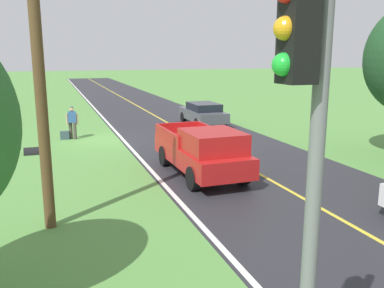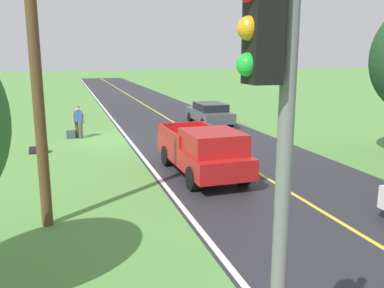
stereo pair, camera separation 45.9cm
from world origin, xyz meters
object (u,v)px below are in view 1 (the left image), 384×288
Objects in this scene: suitcase_carried at (65,135)px; utility_pole_roadside at (39,72)px; pickup_truck_passing at (203,150)px; sedan_near_oncoming at (203,113)px; traffic_light_mast at (304,140)px; hitchhiker_walking at (72,120)px.

utility_pole_roadside reaches higher than suitcase_carried.
sedan_near_oncoming is (-3.99, -10.64, -0.21)m from pickup_truck_passing.
sedan_near_oncoming is at bearing -110.57° from pickup_truck_passing.
pickup_truck_passing is 1.05× the size of traffic_light_mast.
hitchhiker_walking reaches higher than sedan_near_oncoming.
suitcase_carried is 9.81m from pickup_truck_passing.
suitcase_carried is at bearing -84.99° from traffic_light_mast.
utility_pole_roadside is (9.35, 13.67, 3.21)m from sedan_near_oncoming.
suitcase_carried is 0.10× the size of sedan_near_oncoming.
utility_pole_roadside is at bearing -71.11° from traffic_light_mast.
pickup_truck_passing is (-4.10, 8.72, -0.01)m from hitchhiker_walking.
traffic_light_mast is at bearing 108.89° from utility_pole_roadside.
suitcase_carried is at bearing 12.95° from sedan_near_oncoming.
hitchhiker_walking is 0.34× the size of traffic_light_mast.
hitchhiker_walking is at bearing -86.27° from traffic_light_mast.
utility_pole_roadside is at bearing 55.61° from sedan_near_oncoming.
traffic_light_mast is at bearing 93.73° from hitchhiker_walking.
suitcase_carried is at bearing 5.90° from hitchhiker_walking.
traffic_light_mast is 1.18× the size of sedan_near_oncoming.
hitchhiker_walking is 0.40× the size of sedan_near_oncoming.
hitchhiker_walking reaches higher than suitcase_carried.
utility_pole_roadside is at bearing 29.46° from pickup_truck_passing.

